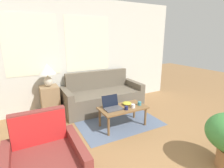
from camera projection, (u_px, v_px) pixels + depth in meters
wall_back at (65, 55)px, 4.09m from camera, size 6.05×0.06×2.60m
rug at (111, 116)px, 3.92m from camera, size 1.66×1.77×0.01m
couch at (102, 97)px, 4.34m from camera, size 1.92×0.81×0.89m
armchair at (45, 167)px, 2.04m from camera, size 0.86×0.82×0.85m
side_table at (50, 101)px, 3.88m from camera, size 0.38×0.38×0.69m
table_lamp at (47, 72)px, 3.70m from camera, size 0.35×0.35×0.49m
coffee_table at (123, 110)px, 3.42m from camera, size 0.92×0.48×0.40m
laptop at (112, 106)px, 3.33m from camera, size 0.33×0.28×0.24m
cup_navy at (139, 104)px, 3.49m from camera, size 0.07×0.07×0.07m
cup_yellow at (133, 106)px, 3.36m from camera, size 0.08×0.08×0.07m
cup_white at (126, 108)px, 3.27m from camera, size 0.07×0.07×0.07m
snack_bowl at (127, 103)px, 3.52m from camera, size 0.18×0.18×0.06m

